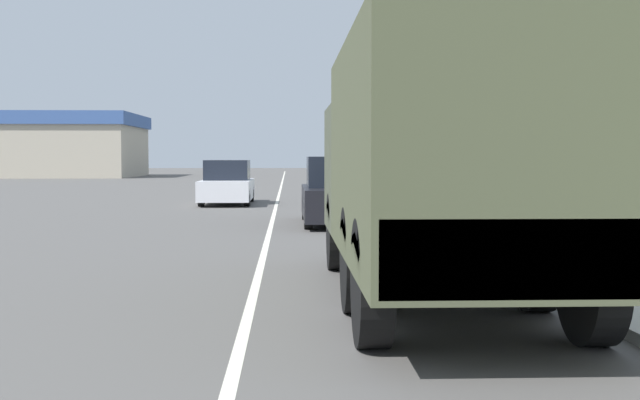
{
  "coord_description": "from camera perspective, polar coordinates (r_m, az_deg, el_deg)",
  "views": [
    {
      "loc": [
        0.44,
        2.05,
        1.71
      ],
      "look_at": [
        0.88,
        13.1,
        1.12
      ],
      "focal_mm": 45.0,
      "sensor_mm": 36.0,
      "label": 1
    }
  ],
  "objects": [
    {
      "name": "ground_plane",
      "position": [
        37.99,
        -2.91,
        0.47
      ],
      "size": [
        180.0,
        180.0,
        0.0
      ],
      "primitive_type": "plane",
      "color": "#565451"
    },
    {
      "name": "building_distant",
      "position": [
        74.25,
        -18.01,
        3.72
      ],
      "size": [
        13.82,
        13.08,
        5.47
      ],
      "color": "#B2A893",
      "rests_on": "ground"
    },
    {
      "name": "car_second_ahead",
      "position": [
        29.58,
        -6.6,
        1.12
      ],
      "size": [
        1.79,
        4.77,
        1.61
      ],
      "color": "silver",
      "rests_on": "ground"
    },
    {
      "name": "lane_centre_stripe",
      "position": [
        37.99,
        -2.91,
        0.47
      ],
      "size": [
        0.12,
        120.0,
        0.0
      ],
      "color": "silver",
      "rests_on": "ground"
    },
    {
      "name": "military_truck",
      "position": [
        9.52,
        8.33,
        2.65
      ],
      "size": [
        2.3,
        7.53,
        2.94
      ],
      "color": "#474C38",
      "rests_on": "ground"
    },
    {
      "name": "grass_strip_right",
      "position": [
        38.92,
        10.31,
        0.5
      ],
      "size": [
        7.0,
        120.0,
        0.02
      ],
      "color": "olive",
      "rests_on": "ground"
    },
    {
      "name": "sidewalk_right",
      "position": [
        38.2,
        3.85,
        0.57
      ],
      "size": [
        1.8,
        120.0,
        0.12
      ],
      "color": "beige",
      "rests_on": "ground"
    },
    {
      "name": "car_nearest_ahead",
      "position": [
        20.58,
        1.45,
        0.43
      ],
      "size": [
        1.91,
        4.65,
        1.73
      ],
      "color": "black",
      "rests_on": "ground"
    }
  ]
}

